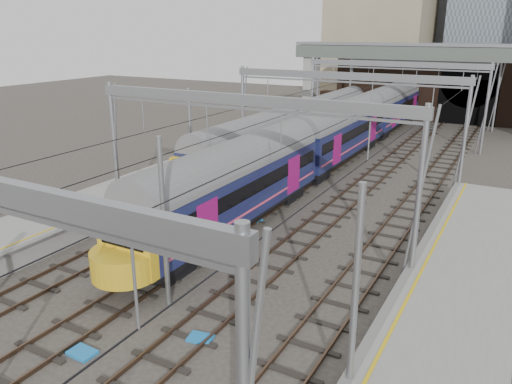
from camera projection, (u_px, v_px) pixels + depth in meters
The scene contains 11 objects.
ground at pixel (135, 331), 18.48m from camera, with size 160.00×160.00×0.00m, color #38332D.
platform_left at pixel (14, 240), 25.06m from camera, with size 4.32×55.00×1.12m.
tracks at pixel (300, 209), 30.96m from camera, with size 14.40×80.00×0.22m.
overhead_line at pixel (341, 92), 34.32m from camera, with size 16.80×80.00×8.00m.
retaining_wall at pixel (438, 85), 59.72m from camera, with size 28.00×2.75×9.00m.
overbridge at pixel (418, 62), 54.51m from camera, with size 28.00×3.00×9.25m.
train_main at pixel (370, 117), 48.45m from camera, with size 2.95×68.26×5.03m.
train_second at pixel (296, 129), 43.21m from camera, with size 2.72×31.52×4.71m.
equip_cover_a at pixel (82, 353), 17.18m from camera, with size 0.95×0.67×0.11m, color blue.
equip_cover_b at pixel (254, 220), 29.21m from camera, with size 0.87×0.62×0.10m, color blue.
equip_cover_c at pixel (200, 338), 18.00m from camera, with size 0.89×0.63×0.10m, color blue.
Camera 1 is at (11.63, -11.81, 10.66)m, focal length 35.00 mm.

